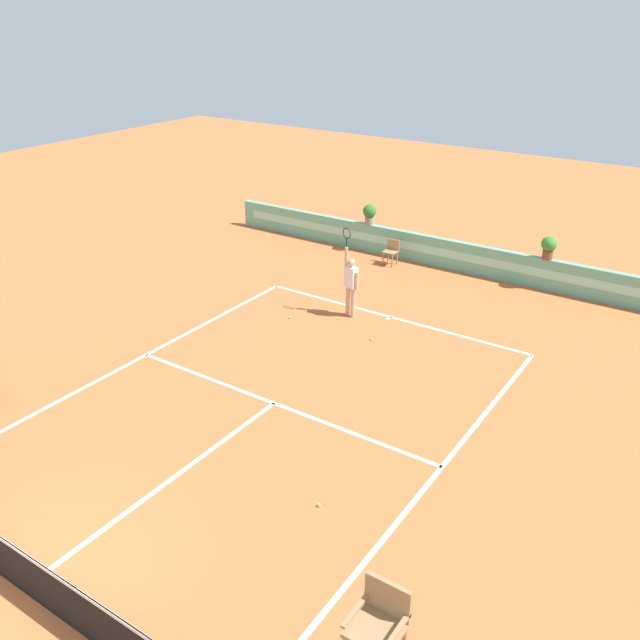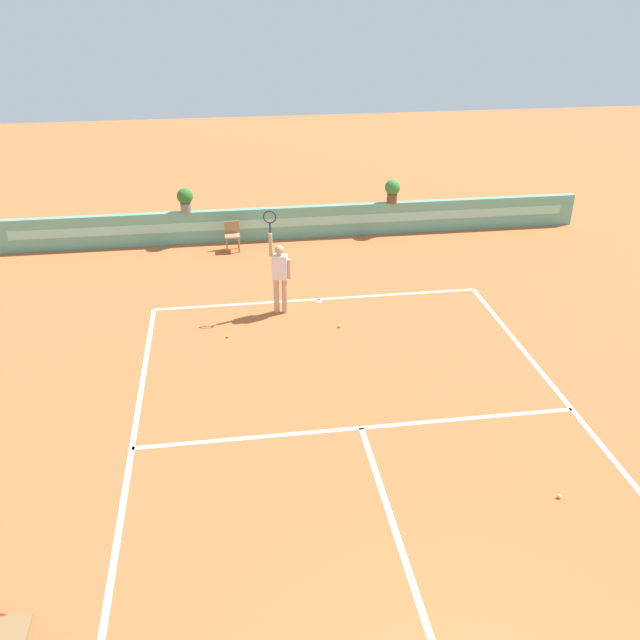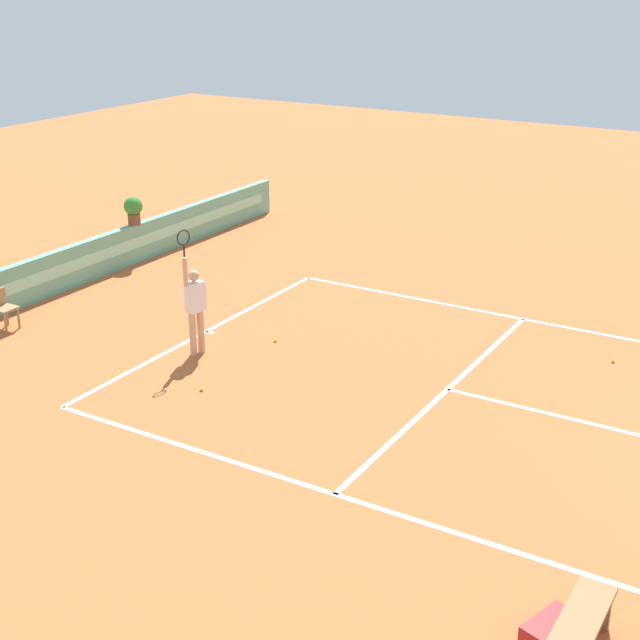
% 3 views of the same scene
% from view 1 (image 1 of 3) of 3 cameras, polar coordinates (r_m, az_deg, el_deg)
% --- Properties ---
extents(ground_plane, '(60.00, 60.00, 0.00)m').
position_cam_1_polar(ground_plane, '(15.09, -4.83, -7.71)').
color(ground_plane, '#BC6033').
extents(court_lines, '(8.32, 11.94, 0.01)m').
position_cam_1_polar(court_lines, '(15.56, -3.19, -6.50)').
color(court_lines, white).
rests_on(court_lines, ground).
extents(net, '(8.92, 0.10, 1.00)m').
position_cam_1_polar(net, '(11.77, -24.33, -18.35)').
color(net, '#333333').
rests_on(net, ground).
extents(back_wall_barrier, '(18.00, 0.21, 1.00)m').
position_cam_1_polar(back_wall_barrier, '(23.02, 11.40, 5.35)').
color(back_wall_barrier, '#60A88E').
rests_on(back_wall_barrier, ground).
extents(ball_kid_chair, '(0.44, 0.44, 0.85)m').
position_cam_1_polar(ball_kid_chair, '(23.20, 6.05, 5.82)').
color(ball_kid_chair, '#99754C').
rests_on(ball_kid_chair, ground).
extents(tennis_player, '(0.61, 0.30, 2.58)m').
position_cam_1_polar(tennis_player, '(18.99, 2.61, 3.24)').
color(tennis_player, tan).
rests_on(tennis_player, ground).
extents(tennis_ball_near_baseline, '(0.07, 0.07, 0.07)m').
position_cam_1_polar(tennis_ball_near_baseline, '(12.54, -0.07, -15.36)').
color(tennis_ball_near_baseline, '#CCE033').
rests_on(tennis_ball_near_baseline, ground).
extents(tennis_ball_mid_court, '(0.07, 0.07, 0.07)m').
position_cam_1_polar(tennis_ball_mid_court, '(19.23, -2.56, 0.22)').
color(tennis_ball_mid_court, '#CCE033').
rests_on(tennis_ball_mid_court, ground).
extents(tennis_ball_by_sideline, '(0.07, 0.07, 0.07)m').
position_cam_1_polar(tennis_ball_by_sideline, '(18.05, 4.38, -1.62)').
color(tennis_ball_by_sideline, '#CCE033').
rests_on(tennis_ball_by_sideline, ground).
extents(potted_plant_right, '(0.48, 0.48, 0.72)m').
position_cam_1_polar(potted_plant_right, '(21.85, 18.76, 5.93)').
color(potted_plant_right, brown).
rests_on(potted_plant_right, back_wall_barrier).
extents(potted_plant_left, '(0.48, 0.48, 0.72)m').
position_cam_1_polar(potted_plant_left, '(24.12, 4.21, 9.00)').
color(potted_plant_left, gray).
rests_on(potted_plant_left, back_wall_barrier).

